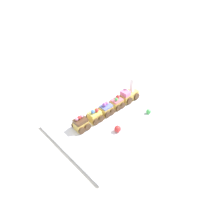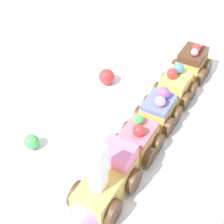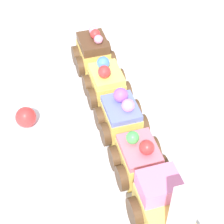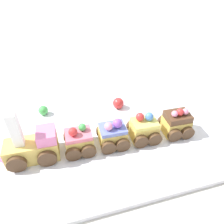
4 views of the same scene
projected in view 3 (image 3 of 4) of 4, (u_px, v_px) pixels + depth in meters
The scene contains 7 objects.
ground_plane at pixel (93, 161), 0.52m from camera, with size 10.00×10.00×0.00m, color beige.
display_board at pixel (93, 159), 0.52m from camera, with size 0.64×0.42×0.01m, color white.
cake_car_strawberry at pixel (139, 159), 0.48m from camera, with size 0.07×0.07×0.07m.
cake_car_blueberry at pixel (121, 118), 0.53m from camera, with size 0.07×0.07×0.07m.
cake_car_lemon at pixel (106, 84), 0.58m from camera, with size 0.07×0.07×0.07m.
cake_car_chocolate at pixel (94, 53), 0.64m from camera, with size 0.07×0.07×0.07m.
gumball_red at pixel (26, 117), 0.55m from camera, with size 0.03×0.03×0.03m, color red.
Camera 3 is at (0.31, -0.07, 0.42)m, focal length 60.00 mm.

